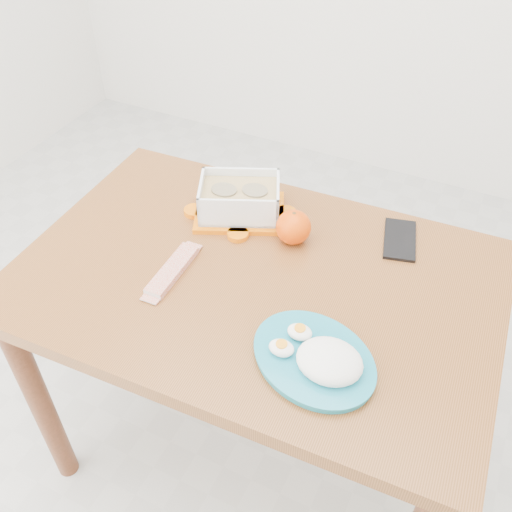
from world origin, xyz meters
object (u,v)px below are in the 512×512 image
at_px(orange_fruit, 293,227).
at_px(rice_plate, 319,357).
at_px(dining_table, 256,306).
at_px(food_container, 240,199).
at_px(smartphone, 400,240).

distance_m(orange_fruit, rice_plate, 0.38).
distance_m(dining_table, food_container, 0.28).
bearing_deg(rice_plate, orange_fruit, 143.37).
relative_size(dining_table, smartphone, 7.44).
distance_m(food_container, rice_plate, 0.52).
relative_size(orange_fruit, rice_plate, 0.25).
xyz_separation_m(dining_table, smartphone, (0.27, 0.27, 0.11)).
xyz_separation_m(orange_fruit, rice_plate, (0.20, -0.33, -0.02)).
relative_size(food_container, rice_plate, 0.81).
distance_m(orange_fruit, smartphone, 0.27).
height_order(dining_table, rice_plate, rice_plate).
xyz_separation_m(food_container, orange_fruit, (0.17, -0.04, -0.00)).
bearing_deg(smartphone, rice_plate, -109.57).
relative_size(dining_table, orange_fruit, 13.18).
bearing_deg(dining_table, smartphone, 42.55).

